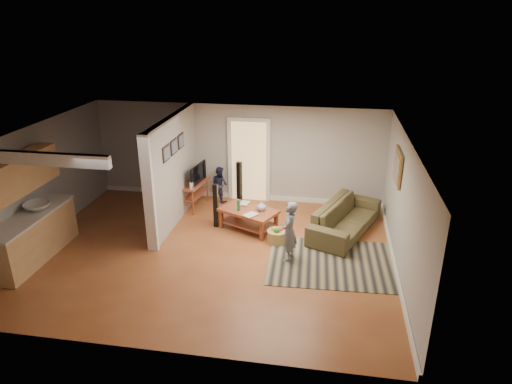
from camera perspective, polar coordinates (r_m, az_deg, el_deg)
ground at (r=9.64m, az=-5.73°, el=-7.47°), size 7.50×7.50×0.00m
room_shell at (r=9.72m, az=-11.49°, el=1.89°), size 7.54×6.02×2.52m
area_rug at (r=9.34m, az=9.86°, el=-8.71°), size 2.73×2.04×0.01m
sofa at (r=10.61m, az=10.97°, el=-4.88°), size 1.73×2.50×0.68m
coffee_table at (r=10.36m, az=-0.83°, el=-2.76°), size 1.46×1.20×0.75m
tv_console at (r=11.54m, az=-7.58°, el=0.87°), size 0.54×1.10×0.91m
speaker_left at (r=10.48m, az=-5.04°, el=-1.72°), size 0.11×0.11×1.05m
speaker_right at (r=11.77m, az=-2.10°, el=1.22°), size 0.14×0.14×1.10m
toy_basket at (r=9.90m, az=2.64°, el=-5.48°), size 0.43×0.43×0.39m
child at (r=9.36m, az=4.08°, el=-8.37°), size 0.36×0.50×1.26m
toddler at (r=12.09m, az=-4.49°, el=-1.08°), size 0.58×0.55×0.94m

